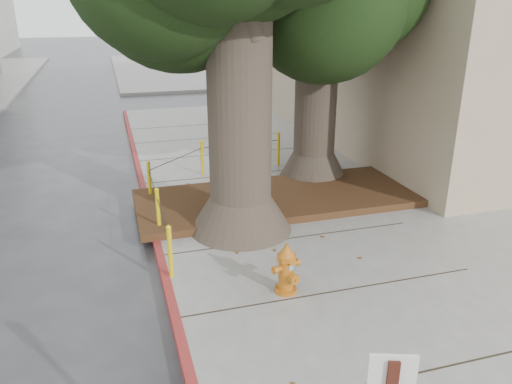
{
  "coord_description": "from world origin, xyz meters",
  "views": [
    {
      "loc": [
        -2.63,
        -6.18,
        4.43
      ],
      "look_at": [
        -0.13,
        2.22,
        1.1
      ],
      "focal_mm": 35.0,
      "sensor_mm": 36.0,
      "label": 1
    }
  ],
  "objects": [
    {
      "name": "sidewalk_main",
      "position": [
        6.0,
        2.5,
        0.07
      ],
      "size": [
        16.0,
        26.0,
        0.15
      ],
      "primitive_type": "cube",
      "color": "slate",
      "rests_on": "ground"
    },
    {
      "name": "planter_bed",
      "position": [
        0.9,
        3.9,
        0.23
      ],
      "size": [
        6.4,
        2.6,
        0.16
      ],
      "primitive_type": "cube",
      "color": "black",
      "rests_on": "sidewalk_main"
    },
    {
      "name": "bollard_ring",
      "position": [
        -0.87,
        4.38,
        0.66
      ],
      "size": [
        3.79,
        5.39,
        0.95
      ],
      "color": "gold",
      "rests_on": "sidewalk_main"
    },
    {
      "name": "car_silver",
      "position": [
        5.3,
        19.66,
        0.67
      ],
      "size": [
        4.04,
        1.87,
        1.34
      ],
      "primitive_type": "imported",
      "rotation": [
        0.0,
        0.0,
        1.5
      ],
      "color": "#9F9EA3",
      "rests_on": "ground"
    },
    {
      "name": "car_red",
      "position": [
        11.15,
        18.88,
        0.56
      ],
      "size": [
        3.4,
        1.22,
        1.11
      ],
      "primitive_type": "imported",
      "rotation": [
        0.0,
        0.0,
        1.56
      ],
      "color": "maroon",
      "rests_on": "ground"
    },
    {
      "name": "sidewalk_far",
      "position": [
        6.0,
        30.0,
        0.07
      ],
      "size": [
        16.0,
        20.0,
        0.15
      ],
      "primitive_type": "cube",
      "color": "slate",
      "rests_on": "ground"
    },
    {
      "name": "curb_red",
      "position": [
        -2.0,
        2.5,
        0.07
      ],
      "size": [
        0.14,
        26.0,
        0.16
      ],
      "primitive_type": "cube",
      "color": "maroon",
      "rests_on": "ground"
    },
    {
      "name": "ground",
      "position": [
        0.0,
        0.0,
        0.0
      ],
      "size": [
        140.0,
        140.0,
        0.0
      ],
      "primitive_type": "plane",
      "color": "#28282B",
      "rests_on": "ground"
    },
    {
      "name": "building_side_white",
      "position": [
        16.0,
        26.0,
        4.5
      ],
      "size": [
        10.0,
        10.0,
        9.0
      ],
      "primitive_type": "cube",
      "color": "silver",
      "rests_on": "ground"
    },
    {
      "name": "fire_hydrant",
      "position": [
        -0.23,
        0.22,
        0.56
      ],
      "size": [
        0.44,
        0.44,
        0.84
      ],
      "rotation": [
        0.0,
        0.0,
        0.32
      ],
      "color": "#B96012",
      "rests_on": "sidewalk_main"
    }
  ]
}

